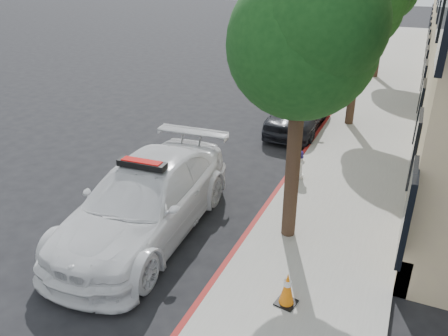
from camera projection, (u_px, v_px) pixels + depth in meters
ground at (209, 178)px, 12.47m from camera, size 120.00×120.00×0.00m
sidewalk at (380, 99)px, 19.38m from camera, size 3.20×50.00×0.15m
curb_strip at (345, 95)px, 19.94m from camera, size 0.12×50.00×0.15m
tree_near at (303, 43)px, 7.90m from camera, size 2.92×2.82×5.62m
tree_mid at (364, 9)px, 14.56m from camera, size 2.77×2.64×5.43m
police_car at (145, 200)px, 9.67m from camera, size 2.62×5.76×1.79m
parked_car_mid at (298, 110)px, 15.84m from camera, size 1.93×4.42×1.48m
parked_car_far at (314, 61)px, 23.62m from camera, size 1.59×4.46×1.46m
fire_hydrant at (298, 164)px, 12.04m from camera, size 0.34×0.31×0.80m
traffic_cone at (287, 289)px, 7.56m from camera, size 0.40×0.40×0.65m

